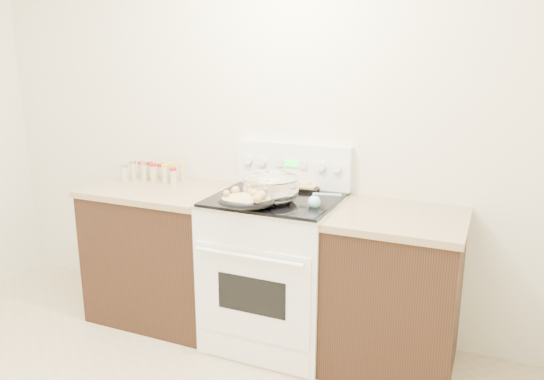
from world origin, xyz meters
The scene contains 10 objects.
room_shell centered at (0.00, 0.00, 1.70)m, with size 4.10×3.60×2.75m.
counter_left centered at (-0.48, 1.43, 0.46)m, with size 0.93×0.67×0.92m.
counter_right centered at (1.08, 1.43, 0.46)m, with size 0.73×0.67×0.92m.
kitchen_range centered at (0.35, 1.42, 0.49)m, with size 0.78×0.73×1.22m.
mixing_bowl centered at (0.36, 1.33, 1.02)m, with size 0.34×0.34×0.20m.
roasting_pan centered at (0.30, 1.14, 0.99)m, with size 0.38×0.33×0.11m.
baking_sheet centered at (0.34, 1.70, 0.96)m, with size 0.40×0.30×0.06m.
wooden_spoon centered at (0.33, 1.31, 0.95)m, with size 0.09×0.24×0.04m.
blue_ladle centered at (0.63, 1.34, 0.97)m, with size 0.14×0.25×0.09m.
spice_jars centered at (-0.63, 1.57, 0.98)m, with size 0.40×0.23×0.13m.
Camera 1 is at (1.54, -1.38, 1.79)m, focal length 35.00 mm.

